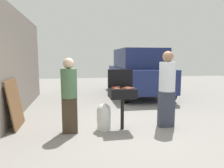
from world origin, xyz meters
TOP-DOWN VIEW (x-y plane):
  - ground_plane at (0.00, 0.00)m, footprint 24.00×24.00m
  - house_wall_side at (-2.92, 1.00)m, footprint 0.24×8.00m
  - bbq_grill at (-0.20, -0.12)m, footprint 0.60×0.44m
  - grill_lid_open at (-0.20, 0.10)m, footprint 0.60×0.05m
  - hot_dog_0 at (-0.03, -0.21)m, footprint 0.13×0.03m
  - hot_dog_1 at (-0.28, 0.02)m, footprint 0.13×0.03m
  - hot_dog_2 at (-0.07, -0.10)m, footprint 0.13×0.04m
  - hot_dog_3 at (-0.09, -0.28)m, footprint 0.13×0.04m
  - hot_dog_4 at (-0.35, -0.17)m, footprint 0.13×0.04m
  - hot_dog_5 at (-0.36, -0.27)m, footprint 0.13×0.04m
  - hot_dog_6 at (-0.16, -0.23)m, footprint 0.13×0.04m
  - hot_dog_7 at (-0.37, -0.03)m, footprint 0.13×0.03m
  - propane_tank at (-0.63, -0.10)m, footprint 0.32×0.32m
  - person_left at (-1.39, -0.15)m, footprint 0.35×0.35m
  - person_right at (0.88, -0.15)m, footprint 0.38×0.38m
  - parked_minivan at (1.51, 4.05)m, footprint 2.14×4.46m
  - leaning_board at (-2.67, 0.49)m, footprint 0.20×0.90m

SIDE VIEW (x-z plane):
  - ground_plane at x=0.00m, z-range 0.00..0.00m
  - propane_tank at x=-0.63m, z-range 0.01..0.63m
  - leaning_board at x=-2.67m, z-range 0.00..1.15m
  - bbq_grill at x=-0.20m, z-range 0.34..1.30m
  - person_left at x=-1.39m, z-range 0.07..1.72m
  - hot_dog_0 at x=-0.03m, z-range 0.96..0.99m
  - hot_dog_1 at x=-0.28m, z-range 0.96..0.99m
  - hot_dog_2 at x=-0.07m, z-range 0.96..0.99m
  - hot_dog_3 at x=-0.09m, z-range 0.96..0.99m
  - hot_dog_4 at x=-0.35m, z-range 0.96..0.99m
  - hot_dog_5 at x=-0.36m, z-range 0.96..0.99m
  - hot_dog_6 at x=-0.16m, z-range 0.96..0.99m
  - hot_dog_7 at x=-0.37m, z-range 0.96..0.99m
  - person_right at x=0.88m, z-range 0.08..1.89m
  - parked_minivan at x=1.51m, z-range 0.02..2.04m
  - grill_lid_open at x=-0.20m, z-range 0.96..1.38m
  - house_wall_side at x=-2.92m, z-range 0.00..3.00m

